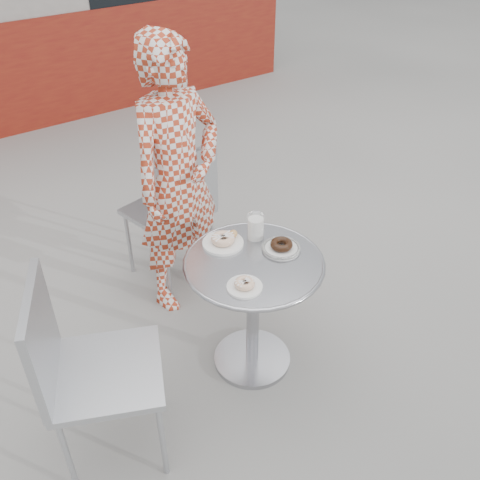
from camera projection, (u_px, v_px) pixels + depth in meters
ground at (252, 364)px, 2.79m from camera, size 60.00×60.00×0.00m
bistro_table at (253, 288)px, 2.53m from camera, size 0.65×0.65×0.66m
chair_far at (172, 236)px, 3.26m from camera, size 0.50×0.50×0.89m
chair_left at (110, 402)px, 2.26m from camera, size 0.58×0.58×0.92m
seated_person at (178, 180)px, 2.82m from camera, size 0.63×0.48×1.54m
plate_far at (224, 240)px, 2.53m from camera, size 0.20×0.20×0.05m
plate_near at (245, 285)px, 2.27m from camera, size 0.15×0.15×0.04m
plate_checker at (281, 247)px, 2.50m from camera, size 0.18×0.18×0.05m
milk_cup at (256, 227)px, 2.55m from camera, size 0.08×0.08×0.13m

